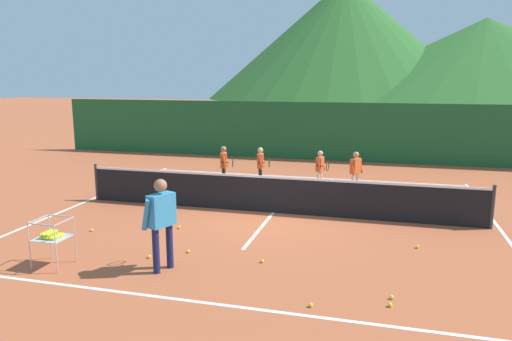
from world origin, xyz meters
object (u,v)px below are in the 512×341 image
at_px(tennis_ball_4, 179,227).
at_px(tennis_ball_6, 149,257).
at_px(ball_cart, 51,235).
at_px(tennis_ball_2, 92,230).
at_px(tennis_ball_7, 390,305).
at_px(tennis_ball_3, 392,297).
at_px(tennis_net, 273,194).
at_px(instructor, 162,216).
at_px(student_0, 224,163).
at_px(tennis_ball_1, 262,261).
at_px(student_2, 320,167).
at_px(student_3, 356,169).
at_px(tennis_ball_9, 311,305).
at_px(tennis_ball_0, 417,247).
at_px(student_1, 261,163).
at_px(tennis_ball_5, 188,251).

distance_m(tennis_ball_4, tennis_ball_6, 1.88).
distance_m(ball_cart, tennis_ball_2, 2.08).
bearing_deg(tennis_ball_7, tennis_ball_3, 84.33).
bearing_deg(tennis_net, tennis_ball_6, -113.71).
relative_size(instructor, student_0, 1.27).
height_order(tennis_ball_1, tennis_ball_7, same).
relative_size(student_2, tennis_ball_3, 18.41).
height_order(tennis_ball_4, tennis_ball_7, same).
bearing_deg(student_3, tennis_ball_9, -91.64).
distance_m(tennis_ball_1, tennis_ball_3, 2.55).
distance_m(tennis_ball_0, tennis_ball_6, 5.47).
xyz_separation_m(student_1, tennis_ball_1, (1.61, -6.15, -0.74)).
bearing_deg(tennis_ball_5, student_3, 63.46).
height_order(tennis_ball_2, tennis_ball_6, same).
distance_m(tennis_ball_0, tennis_ball_5, 4.72).
distance_m(student_3, tennis_ball_3, 7.06).
bearing_deg(tennis_ball_1, tennis_ball_5, 175.79).
distance_m(tennis_ball_1, tennis_ball_6, 2.22).
height_order(student_2, tennis_ball_9, student_2).
bearing_deg(student_0, tennis_ball_5, -78.58).
distance_m(tennis_ball_3, tennis_ball_9, 1.35).
bearing_deg(student_2, student_1, -177.74).
height_order(instructor, student_2, instructor).
bearing_deg(instructor, tennis_ball_7, -5.95).
distance_m(tennis_net, tennis_ball_2, 4.52).
relative_size(student_0, student_2, 1.08).
distance_m(instructor, ball_cart, 2.16).
distance_m(student_2, ball_cart, 8.41).
bearing_deg(student_0, tennis_ball_2, -107.21).
xyz_separation_m(student_1, student_3, (2.98, -0.15, 0.00)).
bearing_deg(tennis_net, ball_cart, -125.27).
height_order(tennis_ball_3, tennis_ball_9, same).
bearing_deg(tennis_net, tennis_ball_5, -107.18).
xyz_separation_m(student_2, tennis_ball_9, (0.87, -7.77, -0.72)).
relative_size(ball_cart, tennis_ball_4, 13.22).
bearing_deg(student_0, tennis_net, -47.86).
relative_size(tennis_ball_0, tennis_ball_2, 1.00).
height_order(student_0, student_3, student_0).
xyz_separation_m(instructor, tennis_ball_1, (1.67, 0.80, -0.99)).
relative_size(tennis_net, tennis_ball_3, 154.52).
bearing_deg(student_3, tennis_ball_7, -82.38).
bearing_deg(tennis_ball_4, student_2, 60.36).
bearing_deg(tennis_ball_0, ball_cart, -157.75).
distance_m(ball_cart, tennis_ball_4, 3.04).
xyz_separation_m(student_3, tennis_ball_7, (0.97, -7.23, -0.74)).
height_order(student_1, tennis_ball_2, student_1).
xyz_separation_m(tennis_ball_1, tennis_ball_3, (2.37, -0.94, 0.00)).
distance_m(ball_cart, tennis_ball_5, 2.59).
xyz_separation_m(student_3, tennis_ball_3, (0.99, -6.95, -0.74)).
relative_size(instructor, tennis_ball_5, 25.16).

